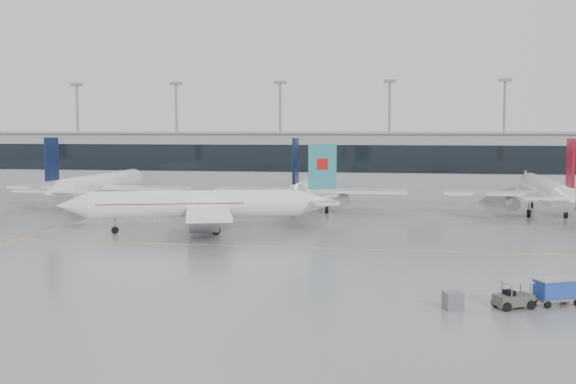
% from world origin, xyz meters
% --- Properties ---
extents(ground, '(320.00, 320.00, 0.00)m').
position_xyz_m(ground, '(0.00, 0.00, 0.00)').
color(ground, gray).
rests_on(ground, ground).
extents(taxi_line_main, '(120.00, 0.25, 0.01)m').
position_xyz_m(taxi_line_main, '(0.00, 0.00, 0.01)').
color(taxi_line_main, yellow).
rests_on(taxi_line_main, ground).
extents(taxi_line_north, '(120.00, 0.25, 0.01)m').
position_xyz_m(taxi_line_north, '(0.00, 30.00, 0.01)').
color(taxi_line_north, yellow).
rests_on(taxi_line_north, ground).
extents(taxi_line_cross, '(0.25, 60.00, 0.01)m').
position_xyz_m(taxi_line_cross, '(-30.00, 15.00, 0.01)').
color(taxi_line_cross, yellow).
rests_on(taxi_line_cross, ground).
extents(terminal, '(180.00, 15.00, 12.00)m').
position_xyz_m(terminal, '(0.00, 62.00, 6.00)').
color(terminal, '#959599').
rests_on(terminal, ground).
extents(terminal_glass, '(180.00, 0.20, 5.00)m').
position_xyz_m(terminal_glass, '(0.00, 54.45, 7.50)').
color(terminal_glass, black).
rests_on(terminal_glass, ground).
extents(terminal_roof, '(182.00, 16.00, 0.40)m').
position_xyz_m(terminal_roof, '(0.00, 62.00, 12.20)').
color(terminal_roof, gray).
rests_on(terminal_roof, ground).
extents(light_masts, '(156.40, 1.00, 22.60)m').
position_xyz_m(light_masts, '(0.00, 68.00, 13.34)').
color(light_masts, gray).
rests_on(light_masts, ground).
extents(air_canada_jet, '(34.81, 28.13, 11.02)m').
position_xyz_m(air_canada_jet, '(-10.05, 9.68, 3.48)').
color(air_canada_jet, white).
rests_on(air_canada_jet, ground).
extents(parked_jet_b, '(29.64, 36.96, 11.72)m').
position_xyz_m(parked_jet_b, '(-35.00, 33.69, 3.71)').
color(parked_jet_b, white).
rests_on(parked_jet_b, ground).
extents(parked_jet_c, '(29.64, 36.96, 11.72)m').
position_xyz_m(parked_jet_c, '(-0.00, 33.69, 3.71)').
color(parked_jet_c, white).
rests_on(parked_jet_c, ground).
extents(parked_jet_d, '(29.64, 36.96, 11.72)m').
position_xyz_m(parked_jet_d, '(35.00, 33.69, 3.71)').
color(parked_jet_d, white).
rests_on(parked_jet_d, ground).
extents(baggage_tug, '(3.97, 2.67, 1.94)m').
position_xyz_m(baggage_tug, '(22.53, -23.89, 0.69)').
color(baggage_tug, '#454A3F').
rests_on(baggage_tug, ground).
extents(baggage_cart, '(3.59, 2.95, 1.96)m').
position_xyz_m(baggage_cart, '(25.76, -22.30, 1.14)').
color(baggage_cart, gray).
rests_on(baggage_cart, ground).
extents(gse_unit, '(1.57, 1.52, 1.24)m').
position_xyz_m(gse_unit, '(18.20, -24.95, 0.62)').
color(gse_unit, slate).
rests_on(gse_unit, ground).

